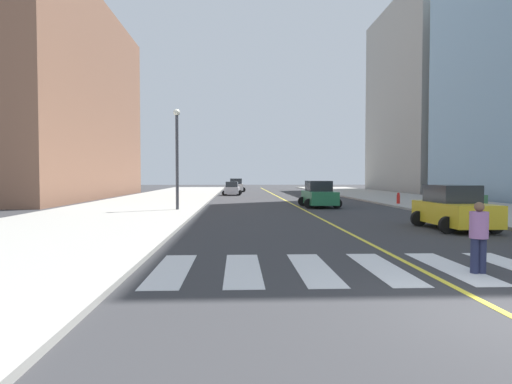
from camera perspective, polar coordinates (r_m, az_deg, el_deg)
The scene contains 14 objects.
sidewalk_kerb_east at distance 31.84m, azimuth 29.51°, elevation -2.30°, with size 10.00×120.00×0.15m, color #9E9B93.
sidewalk_kerb_west at distance 28.07m, azimuth -18.10°, elevation -2.68°, with size 10.00×120.00×0.15m, color #9E9B93.
crosswalk_paint at distance 12.10m, azimuth 20.39°, elevation -9.31°, with size 13.50×4.00×0.01m.
lane_divider_paint at distance 47.22m, azimuth 3.19°, elevation -0.76°, with size 0.16×80.00×0.01m, color yellow.
parking_garage_concrete at distance 74.47m, azimuth 23.72°, elevation 11.16°, with size 18.00×24.00×28.60m, color #9E9B93.
low_rise_brick_west at distance 52.64m, azimuth -27.59°, elevation 10.61°, with size 16.00×32.00×20.72m, color brown.
car_green_nearest at distance 33.38m, azimuth 8.29°, elevation -0.37°, with size 2.86×4.52×2.00m.
car_yellow_second at distance 21.21m, azimuth 24.58°, elevation -2.00°, with size 2.81×4.45×1.97m.
car_silver_third at distance 53.43m, azimuth -3.17°, elevation 0.42°, with size 2.46×3.83×1.68m.
car_white_fourth at distance 64.65m, azimuth -2.68°, elevation 0.84°, with size 2.90×4.54×1.99m.
park_bench at distance 28.22m, azimuth 26.47°, elevation -1.53°, with size 1.82×0.64×1.12m.
pedestrian_crossing at distance 11.87m, azimuth 27.25°, elevation -4.96°, with size 0.43×0.43×1.75m.
fire_hydrant at distance 36.75m, azimuth 18.22°, elevation -0.79°, with size 0.26×0.26×0.89m.
street_lamp at distance 29.26m, azimuth -10.35°, elevation 5.50°, with size 0.44×0.44×6.64m.
Camera 1 is at (-4.63, -6.93, 2.38)m, focal length 30.40 mm.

